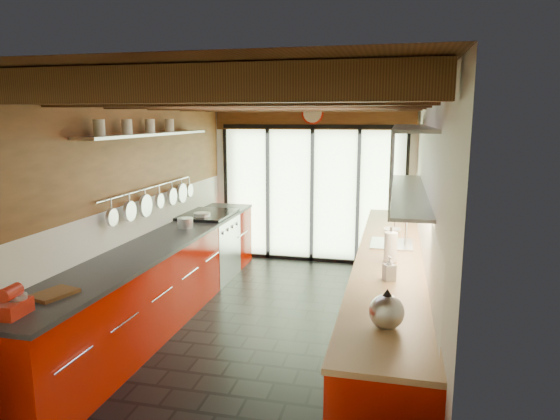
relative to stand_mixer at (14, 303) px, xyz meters
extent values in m
plane|color=black|center=(1.27, 2.24, -1.01)|extent=(5.50, 5.50, 0.00)
plane|color=silver|center=(1.27, 4.99, 0.29)|extent=(3.20, 0.00, 3.20)
plane|color=silver|center=(1.27, -0.51, 0.29)|extent=(3.20, 0.00, 3.20)
plane|color=silver|center=(-0.33, 2.24, 0.29)|extent=(0.00, 5.50, 5.50)
plane|color=silver|center=(2.87, 2.24, 0.29)|extent=(0.00, 5.50, 5.50)
plane|color=#472814|center=(1.27, 2.24, 1.59)|extent=(5.50, 5.50, 0.00)
cube|color=#593316|center=(1.27, -0.01, 1.47)|extent=(3.14, 0.14, 0.22)
cube|color=#593316|center=(1.27, 0.89, 1.47)|extent=(3.14, 0.14, 0.22)
cube|color=#593316|center=(1.27, 1.79, 1.47)|extent=(3.14, 0.14, 0.22)
cube|color=#593316|center=(1.27, 2.69, 1.47)|extent=(3.14, 0.14, 0.22)
cube|color=#593316|center=(1.27, 3.59, 1.47)|extent=(3.14, 0.14, 0.22)
cube|color=#593316|center=(1.27, 4.49, 1.47)|extent=(3.14, 0.14, 0.22)
cube|color=brown|center=(1.27, 4.95, 1.34)|extent=(3.14, 0.06, 0.50)
plane|color=brown|center=(-0.30, 2.44, 0.97)|extent=(0.00, 4.90, 4.90)
plane|color=#C6EAAD|center=(1.27, 4.98, 0.07)|extent=(2.90, 0.00, 2.90)
cube|color=black|center=(-0.18, 4.96, 0.07)|extent=(0.05, 0.04, 2.15)
cube|color=black|center=(2.72, 4.96, 0.07)|extent=(0.05, 0.04, 2.15)
cube|color=black|center=(1.27, 4.93, 0.07)|extent=(0.06, 0.05, 2.15)
cube|color=black|center=(1.27, 4.93, 1.14)|extent=(2.90, 0.05, 0.06)
cylinder|color=#B61E0E|center=(1.27, 4.91, 1.34)|extent=(0.34, 0.04, 0.34)
cylinder|color=beige|center=(1.27, 4.89, 1.34)|extent=(0.28, 0.02, 0.28)
cube|color=#A41000|center=(0.00, 2.24, -0.57)|extent=(0.65, 5.00, 0.88)
cube|color=black|center=(0.00, 2.24, -0.11)|extent=(0.68, 5.00, 0.04)
cube|color=silver|center=(0.00, 3.69, -0.57)|extent=(0.66, 0.90, 0.90)
cube|color=black|center=(0.00, 3.69, -0.08)|extent=(0.65, 0.90, 0.06)
cube|color=#A41000|center=(2.55, 2.24, -0.57)|extent=(0.65, 5.00, 0.88)
cube|color=tan|center=(2.55, 2.24, -0.11)|extent=(0.68, 5.00, 0.04)
cube|color=white|center=(2.22, 2.64, -0.57)|extent=(0.02, 0.60, 0.84)
cube|color=silver|center=(2.55, 2.64, -0.08)|extent=(0.45, 0.52, 0.02)
cylinder|color=silver|center=(2.69, 2.64, 0.09)|extent=(0.02, 0.02, 0.34)
torus|color=silver|center=(2.63, 2.64, 0.26)|extent=(0.14, 0.02, 0.14)
plane|color=silver|center=(2.53, 2.54, 0.84)|extent=(0.00, 3.00, 3.00)
cube|color=#9EA0A5|center=(2.70, 2.54, 0.51)|extent=(0.34, 3.00, 0.03)
cube|color=#9EA0A5|center=(2.70, 2.54, 1.18)|extent=(0.34, 3.00, 0.03)
cylinder|color=silver|center=(-0.27, 2.54, 0.46)|extent=(0.02, 2.20, 0.02)
cube|color=silver|center=(-0.18, 2.44, 1.09)|extent=(0.28, 2.60, 0.03)
cylinder|color=silver|center=(-0.23, 1.64, 0.28)|extent=(0.04, 0.18, 0.18)
cylinder|color=silver|center=(-0.23, 1.99, 0.28)|extent=(0.04, 0.22, 0.22)
cylinder|color=silver|center=(-0.23, 2.34, 0.28)|extent=(0.04, 0.26, 0.26)
cylinder|color=silver|center=(-0.23, 2.69, 0.28)|extent=(0.04, 0.18, 0.18)
cylinder|color=silver|center=(-0.23, 3.04, 0.28)|extent=(0.04, 0.22, 0.22)
cylinder|color=silver|center=(-0.23, 3.34, 0.28)|extent=(0.04, 0.26, 0.26)
cylinder|color=silver|center=(-0.23, 3.59, 0.28)|extent=(0.04, 0.18, 0.18)
cube|color=#B61F0E|center=(0.00, -0.01, -0.04)|extent=(0.16, 0.26, 0.11)
cylinder|color=#B61F0E|center=(0.00, -0.02, 0.09)|extent=(0.11, 0.17, 0.10)
cylinder|color=silver|center=(0.00, 0.04, 0.00)|extent=(0.13, 0.13, 0.11)
cylinder|color=silver|center=(0.00, 2.91, -0.03)|extent=(0.22, 0.22, 0.13)
cylinder|color=silver|center=(0.00, 3.46, -0.05)|extent=(0.30, 0.30, 0.09)
cube|color=brown|center=(0.00, 0.41, -0.08)|extent=(0.31, 0.38, 0.03)
sphere|color=silver|center=(2.54, 0.40, 0.03)|extent=(0.26, 0.26, 0.23)
cone|color=black|center=(2.54, 0.40, 0.16)|extent=(0.09, 0.09, 0.06)
cylinder|color=silver|center=(2.54, 0.52, 0.04)|extent=(0.04, 0.09, 0.05)
cylinder|color=white|center=(2.54, 1.96, 0.05)|extent=(0.16, 0.16, 0.28)
cylinder|color=silver|center=(2.54, 1.96, 0.23)|extent=(0.03, 0.03, 0.05)
imported|color=silver|center=(2.54, 1.39, 0.02)|extent=(0.13, 0.13, 0.21)
imported|color=silver|center=(2.54, 3.22, -0.06)|extent=(0.22, 0.22, 0.05)
camera|label=1|loc=(2.57, -2.79, 1.28)|focal=32.00mm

